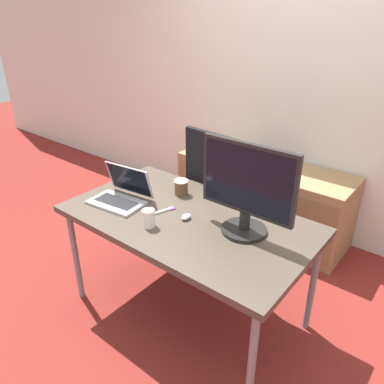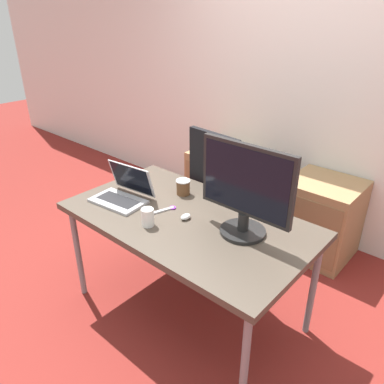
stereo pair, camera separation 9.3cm
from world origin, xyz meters
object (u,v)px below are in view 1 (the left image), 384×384
office_chair (225,212)px  coffee_cup_white (149,218)px  cabinet_right (315,215)px  monitor (247,189)px  coffee_cup_brown (181,187)px  mouse (186,217)px  laptop_center (121,195)px  cabinet_left (216,183)px

office_chair → coffee_cup_white: office_chair is taller
office_chair → cabinet_right: size_ratio=1.70×
cabinet_right → monitor: bearing=-90.4°
monitor → coffee_cup_brown: bearing=166.8°
cabinet_right → mouse: bearing=-105.5°
office_chair → laptop_center: size_ratio=3.02×
monitor → coffee_cup_white: (-0.45, -0.29, -0.21)m
cabinet_right → laptop_center: size_ratio=1.77×
office_chair → mouse: (0.17, -0.68, 0.33)m
office_chair → coffee_cup_brown: office_chair is taller
coffee_cup_white → coffee_cup_brown: (-0.12, 0.43, -0.00)m
laptop_center → monitor: (0.81, 0.19, 0.21)m
coffee_cup_brown → office_chair: bearing=82.3°
cabinet_left → cabinet_right: same height
office_chair → cabinet_right: 0.77m
mouse → cabinet_left: bearing=117.6°
monitor → mouse: (-0.34, -0.10, -0.25)m
laptop_center → mouse: 0.48m
monitor → coffee_cup_white: size_ratio=5.20×
office_chair → cabinet_left: office_chair is taller
monitor → mouse: size_ratio=8.01×
cabinet_right → coffee_cup_white: (-0.46, -1.43, 0.46)m
laptop_center → mouse: size_ratio=5.32×
cabinet_left → mouse: 1.46m
cabinet_left → laptop_center: 1.42m
office_chair → cabinet_left: (-0.48, 0.56, -0.10)m
cabinet_right → mouse: 1.36m
office_chair → monitor: size_ratio=2.00×
cabinet_left → laptop_center: (0.18, -1.33, 0.46)m
laptop_center → office_chair: bearing=68.9°
office_chair → coffee_cup_white: size_ratio=10.41×
monitor → coffee_cup_white: 0.58m
office_chair → mouse: size_ratio=16.04×
laptop_center → coffee_cup_white: size_ratio=3.45×
laptop_center → monitor: bearing=13.0°
laptop_center → coffee_cup_brown: laptop_center is taller
coffee_cup_white → cabinet_right: bearing=72.3°
office_chair → coffee_cup_white: bearing=-86.3°
coffee_cup_white → office_chair: bearing=93.7°
mouse → coffee_cup_white: size_ratio=0.65×
laptop_center → mouse: (0.47, 0.09, -0.03)m
cabinet_left → coffee_cup_white: (0.53, -1.43, 0.46)m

